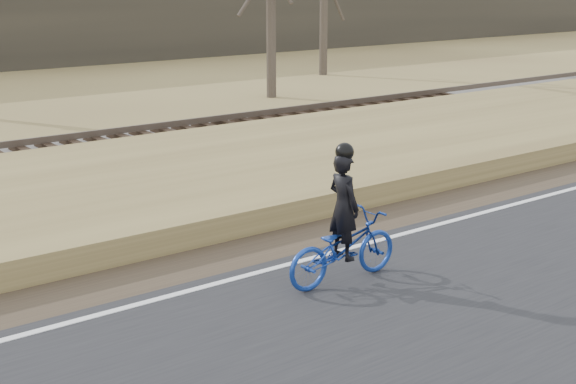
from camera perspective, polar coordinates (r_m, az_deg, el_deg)
ground at (r=10.27m, az=-18.05°, el=-10.38°), size 120.00×120.00×0.00m
edge_line at (r=10.42m, az=-18.46°, el=-9.65°), size 120.00×0.12×0.01m
cyclist at (r=11.37m, az=3.93°, el=-3.34°), size 1.91×0.68×2.02m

